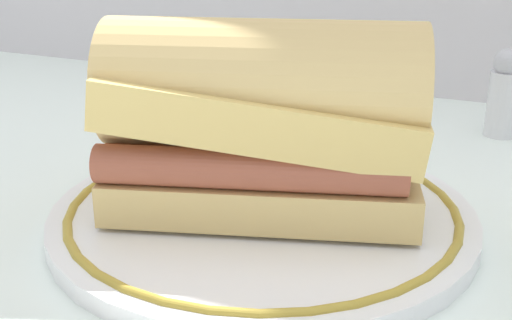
{
  "coord_description": "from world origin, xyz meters",
  "views": [
    {
      "loc": [
        0.16,
        -0.35,
        0.2
      ],
      "look_at": [
        -0.0,
        0.03,
        0.04
      ],
      "focal_mm": 48.35,
      "sensor_mm": 36.0,
      "label": 1
    }
  ],
  "objects": [
    {
      "name": "sausage_sandwich",
      "position": [
        -0.0,
        0.03,
        0.07
      ],
      "size": [
        0.22,
        0.15,
        0.12
      ],
      "rotation": [
        0.0,
        0.0,
        0.3
      ],
      "color": "#DAB770",
      "rests_on": "plate"
    },
    {
      "name": "plate",
      "position": [
        -0.0,
        0.03,
        0.01
      ],
      "size": [
        0.28,
        0.28,
        0.01
      ],
      "color": "white",
      "rests_on": "ground_plane"
    },
    {
      "name": "ground_plane",
      "position": [
        0.0,
        0.0,
        0.0
      ],
      "size": [
        1.5,
        1.5,
        0.0
      ],
      "primitive_type": "plane",
      "color": "white"
    },
    {
      "name": "salt_shaker",
      "position": [
        0.12,
        0.28,
        0.04
      ],
      "size": [
        0.03,
        0.03,
        0.08
      ],
      "color": "white",
      "rests_on": "ground_plane"
    }
  ]
}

